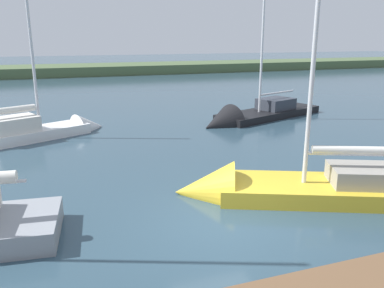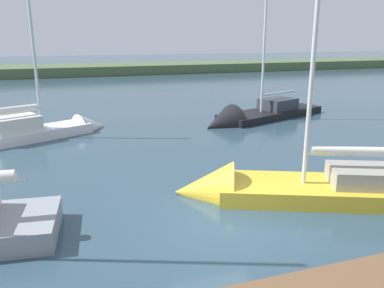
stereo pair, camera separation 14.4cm
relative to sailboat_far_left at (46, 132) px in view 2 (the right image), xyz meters
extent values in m
plane|color=#2D4756|center=(-4.68, 11.72, -0.23)|extent=(200.00, 200.00, 0.00)
cube|color=#4C603D|center=(-4.68, -33.96, -0.23)|extent=(180.00, 8.00, 2.40)
cube|color=white|center=(0.79, 0.37, -0.17)|extent=(6.17, 4.08, 0.88)
cone|color=white|center=(-2.32, -1.08, -0.17)|extent=(2.10, 2.18, 1.69)
cube|color=silver|center=(1.25, 0.58, 0.64)|extent=(2.43, 2.16, 0.73)
cylinder|color=silver|center=(0.18, 0.08, 3.78)|extent=(0.14, 0.14, 7.02)
cylinder|color=silver|center=(1.55, 0.72, 1.23)|extent=(2.79, 1.38, 0.11)
cylinder|color=silver|center=(1.55, 0.72, 1.35)|extent=(2.59, 1.42, 0.30)
cube|color=gold|center=(-8.69, 11.26, -0.16)|extent=(7.44, 4.77, 0.90)
cone|color=gold|center=(-4.91, 9.62, -0.16)|extent=(2.54, 2.65, 2.08)
cube|color=gray|center=(-9.61, 11.66, 0.56)|extent=(2.83, 2.29, 0.55)
cylinder|color=silver|center=(-7.75, 10.85, 4.04)|extent=(0.13, 0.13, 7.50)
cylinder|color=silver|center=(-9.29, 11.52, 1.24)|extent=(3.12, 1.43, 0.11)
cylinder|color=silver|center=(-9.29, 11.52, 1.36)|extent=(2.87, 1.42, 0.25)
cube|color=black|center=(-13.28, -0.82, -0.18)|extent=(7.82, 4.67, 0.76)
cone|color=black|center=(-9.23, 0.66, -0.18)|extent=(2.64, 2.77, 2.22)
cube|color=#333842|center=(-13.84, -1.03, 0.54)|extent=(2.56, 2.27, 0.68)
cylinder|color=silver|center=(-12.39, -0.50, 4.40)|extent=(0.14, 0.14, 8.40)
cylinder|color=silver|center=(-13.90, -1.05, 1.23)|extent=(3.06, 1.21, 0.11)
camera|label=1|loc=(-0.66, 20.57, 4.69)|focal=36.88mm
camera|label=2|loc=(-0.80, 20.61, 4.69)|focal=36.88mm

